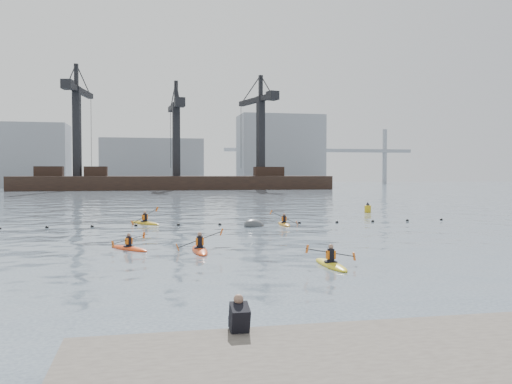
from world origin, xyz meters
The scene contains 11 objects.
ground centered at (0.00, 0.00, 0.00)m, with size 400.00×400.00×0.00m, color #3E495A.
float_line centered at (-0.50, 22.53, 0.03)m, with size 33.24×0.73×0.24m.
barge_pier centered at (-0.22, 110.00, 1.89)m, with size 72.00×19.30×29.50m.
skyline centered at (2.23, 150.27, 9.25)m, with size 141.00×28.00×22.00m.
kayaker_0 centered at (-4.79, 9.32, 0.10)m, with size 2.29×3.34×1.22m.
kayaker_1 centered at (0.02, 4.12, 0.10)m, with size 2.16×3.20×1.03m.
kayaker_2 centered at (-8.17, 10.71, 0.09)m, with size 2.20×2.66×0.93m.
kayaker_3 centered at (2.62, 21.54, 0.09)m, with size 2.13×3.07×1.21m.
kayaker_5 centered at (-7.36, 24.35, 0.11)m, with size 2.54×3.21×1.36m.
mooring_buoy centered at (0.28, 20.96, 0.00)m, with size 1.95×1.15×0.97m, color #414446.
nav_buoy centered at (13.73, 32.10, 0.35)m, with size 0.63×0.63×1.14m.
Camera 1 is at (-7.42, -16.73, 3.79)m, focal length 38.00 mm.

